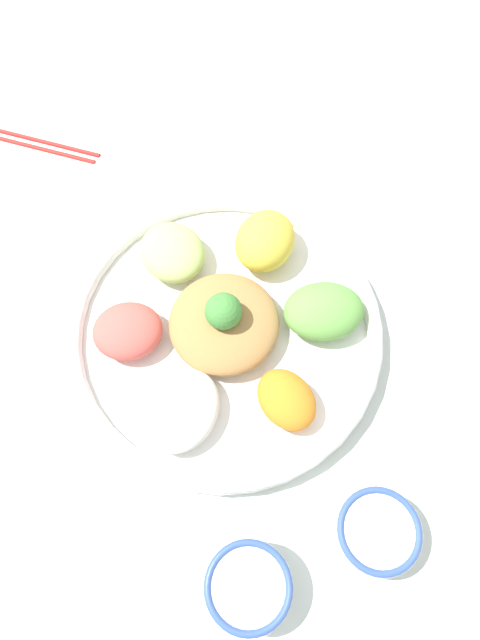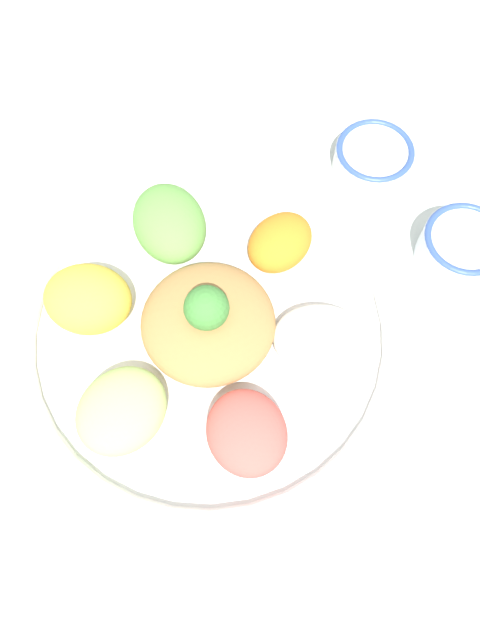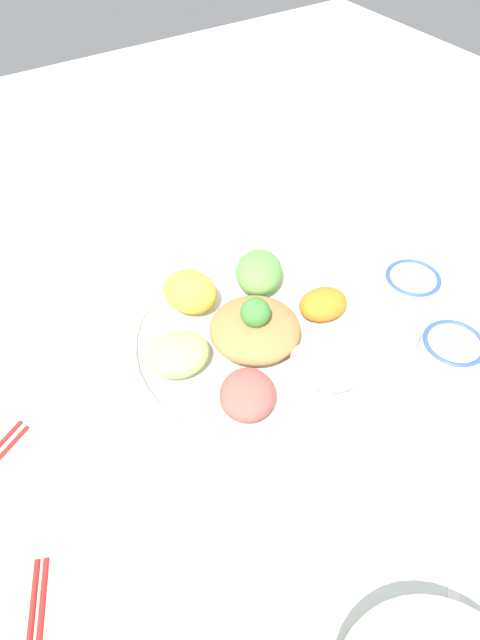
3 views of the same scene
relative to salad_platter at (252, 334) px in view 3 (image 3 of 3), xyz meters
The scene contains 5 objects.
ground_plane 0.03m from the salad_platter, 48.19° to the right, with size 2.40×2.40×0.00m, color silver.
salad_platter is the anchor object (origin of this frame).
sauce_bowl_red 0.30m from the salad_platter, 50.83° to the left, with size 0.09×0.09×0.05m.
rice_bowl_blue 0.29m from the salad_platter, 80.32° to the left, with size 0.09×0.09×0.04m.
serving_spoon_main 0.38m from the salad_platter, ahead, with size 0.11×0.11×0.01m.
Camera 3 is at (0.43, -0.30, 0.64)m, focal length 30.00 mm.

